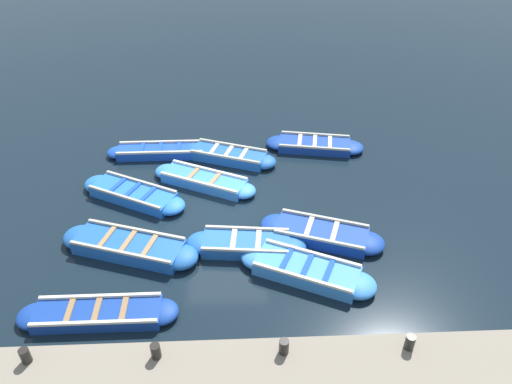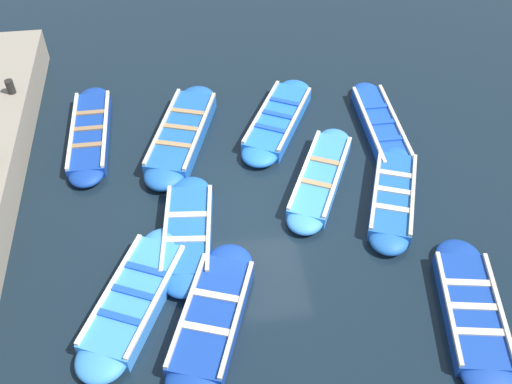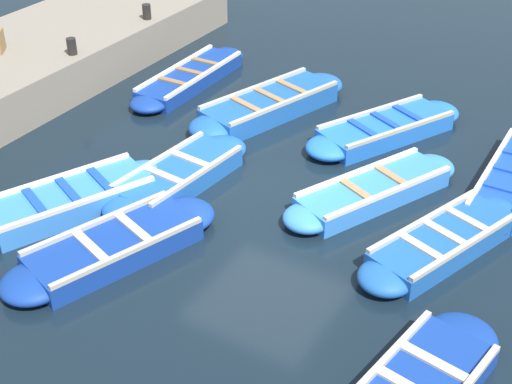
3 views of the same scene
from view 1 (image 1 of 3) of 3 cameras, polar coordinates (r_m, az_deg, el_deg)
ground_plane at (r=15.00m, az=-3.60°, el=-2.72°), size 120.00×120.00×0.00m
boat_mid_row at (r=18.14m, az=6.71°, el=5.37°), size 1.52×3.60×0.36m
boat_far_corner at (r=14.09m, az=-14.29°, el=-6.07°), size 2.11×4.05×0.46m
boat_end_of_row at (r=12.69m, az=-17.61°, el=-13.14°), size 0.88×3.81×0.36m
boat_bow_out at (r=16.22m, az=-5.94°, el=1.30°), size 2.24×3.57×0.39m
boat_tucked at (r=15.99m, az=-13.83°, el=-0.25°), size 2.44×3.62×0.41m
boat_near_quay at (r=17.97m, az=-10.81°, el=4.60°), size 0.80×3.78×0.36m
boat_inner_gap at (r=13.77m, az=-1.14°, el=-6.00°), size 1.22×3.38×0.40m
boat_drifting at (r=14.21m, az=7.48°, el=-4.75°), size 2.07×3.65×0.41m
boat_centre at (r=17.40m, az=-3.12°, el=4.19°), size 1.93×3.47×0.40m
boat_broadside at (r=13.10m, az=5.81°, el=-8.92°), size 2.37×3.69×0.43m
bollard_north at (r=11.22m, az=-24.87°, el=-16.61°), size 0.20×0.20×0.35m
bollard_mid_north at (r=10.51m, az=-11.39°, el=-17.39°), size 0.20×0.20×0.35m
bollard_mid_south at (r=10.40m, az=3.21°, el=-17.22°), size 0.20×0.20×0.35m
bollard_south at (r=10.90m, az=17.18°, el=-16.07°), size 0.20×0.20×0.35m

